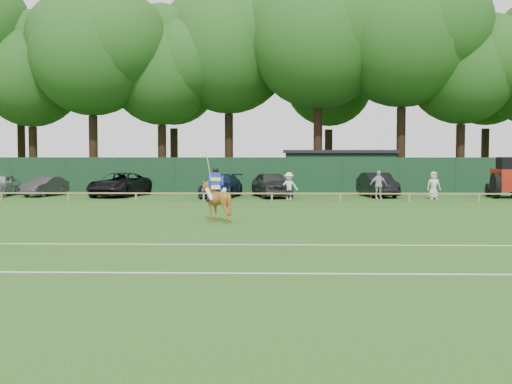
{
  "coord_description": "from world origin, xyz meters",
  "views": [
    {
      "loc": [
        1.21,
        -21.91,
        2.84
      ],
      "look_at": [
        0.5,
        3.0,
        1.4
      ],
      "focal_mm": 48.0,
      "sensor_mm": 36.0,
      "label": 1
    }
  ],
  "objects_px": {
    "spectator_mid": "(378,185)",
    "tractor": "(508,179)",
    "sedan_navy": "(221,186)",
    "suv_black": "(120,185)",
    "horse_chestnut": "(216,201)",
    "sedan_grey": "(45,186)",
    "spectator_left": "(289,186)",
    "estate_black": "(377,185)",
    "spectator_right": "(434,185)",
    "utility_shed": "(339,170)",
    "hatch_grey": "(272,184)"
  },
  "relations": [
    {
      "from": "utility_shed",
      "to": "tractor",
      "type": "xyz_separation_m",
      "value": [
        9.78,
        -8.67,
        -0.33
      ]
    },
    {
      "from": "spectator_left",
      "to": "spectator_mid",
      "type": "distance_m",
      "value": 5.45
    },
    {
      "from": "tractor",
      "to": "utility_shed",
      "type": "bearing_deg",
      "value": 140.54
    },
    {
      "from": "spectator_left",
      "to": "utility_shed",
      "type": "height_order",
      "value": "utility_shed"
    },
    {
      "from": "sedan_navy",
      "to": "utility_shed",
      "type": "xyz_separation_m",
      "value": [
        8.23,
        8.64,
        0.8
      ]
    },
    {
      "from": "hatch_grey",
      "to": "utility_shed",
      "type": "bearing_deg",
      "value": 45.96
    },
    {
      "from": "sedan_grey",
      "to": "hatch_grey",
      "type": "distance_m",
      "value": 14.85
    },
    {
      "from": "horse_chestnut",
      "to": "estate_black",
      "type": "bearing_deg",
      "value": -118.7
    },
    {
      "from": "hatch_grey",
      "to": "spectator_right",
      "type": "bearing_deg",
      "value": -22.05
    },
    {
      "from": "horse_chestnut",
      "to": "spectator_left",
      "type": "bearing_deg",
      "value": -103.26
    },
    {
      "from": "spectator_right",
      "to": "tractor",
      "type": "relative_size",
      "value": 0.54
    },
    {
      "from": "suv_black",
      "to": "estate_black",
      "type": "height_order",
      "value": "estate_black"
    },
    {
      "from": "suv_black",
      "to": "tractor",
      "type": "height_order",
      "value": "tractor"
    },
    {
      "from": "hatch_grey",
      "to": "utility_shed",
      "type": "distance_m",
      "value": 9.9
    },
    {
      "from": "sedan_grey",
      "to": "tractor",
      "type": "relative_size",
      "value": 1.24
    },
    {
      "from": "sedan_grey",
      "to": "tractor",
      "type": "bearing_deg",
      "value": 12.71
    },
    {
      "from": "spectator_mid",
      "to": "tractor",
      "type": "xyz_separation_m",
      "value": [
        8.31,
        1.54,
        0.34
      ]
    },
    {
      "from": "utility_shed",
      "to": "spectator_right",
      "type": "bearing_deg",
      "value": -64.07
    },
    {
      "from": "suv_black",
      "to": "estate_black",
      "type": "xyz_separation_m",
      "value": [
        16.69,
        0.09,
        0.0
      ]
    },
    {
      "from": "horse_chestnut",
      "to": "spectator_right",
      "type": "bearing_deg",
      "value": -130.49
    },
    {
      "from": "hatch_grey",
      "to": "utility_shed",
      "type": "xyz_separation_m",
      "value": [
        5.04,
        8.49,
        0.72
      ]
    },
    {
      "from": "horse_chestnut",
      "to": "sedan_grey",
      "type": "relative_size",
      "value": 0.44
    },
    {
      "from": "sedan_grey",
      "to": "horse_chestnut",
      "type": "bearing_deg",
      "value": -37.62
    },
    {
      "from": "sedan_navy",
      "to": "estate_black",
      "type": "xyz_separation_m",
      "value": [
        10.01,
        0.85,
        0.03
      ]
    },
    {
      "from": "sedan_grey",
      "to": "utility_shed",
      "type": "xyz_separation_m",
      "value": [
        19.87,
        7.75,
        0.9
      ]
    },
    {
      "from": "suv_black",
      "to": "spectator_mid",
      "type": "relative_size",
      "value": 3.17
    },
    {
      "from": "hatch_grey",
      "to": "tractor",
      "type": "xyz_separation_m",
      "value": [
        14.82,
        -0.18,
        0.39
      ]
    },
    {
      "from": "horse_chestnut",
      "to": "spectator_mid",
      "type": "xyz_separation_m",
      "value": [
        8.71,
        13.77,
        0.03
      ]
    },
    {
      "from": "sedan_grey",
      "to": "tractor",
      "type": "distance_m",
      "value": 29.67
    },
    {
      "from": "estate_black",
      "to": "tractor",
      "type": "distance_m",
      "value": 8.06
    },
    {
      "from": "sedan_grey",
      "to": "spectator_right",
      "type": "bearing_deg",
      "value": 9.27
    },
    {
      "from": "spectator_left",
      "to": "utility_shed",
      "type": "bearing_deg",
      "value": 66.74
    },
    {
      "from": "suv_black",
      "to": "hatch_grey",
      "type": "xyz_separation_m",
      "value": [
        9.87,
        -0.61,
        0.05
      ]
    },
    {
      "from": "sedan_grey",
      "to": "spectator_left",
      "type": "xyz_separation_m",
      "value": [
        15.9,
        -2.79,
        0.19
      ]
    },
    {
      "from": "sedan_grey",
      "to": "utility_shed",
      "type": "height_order",
      "value": "utility_shed"
    },
    {
      "from": "horse_chestnut",
      "to": "tractor",
      "type": "relative_size",
      "value": 0.54
    },
    {
      "from": "suv_black",
      "to": "sedan_navy",
      "type": "xyz_separation_m",
      "value": [
        6.68,
        -0.76,
        -0.03
      ]
    },
    {
      "from": "estate_black",
      "to": "spectator_left",
      "type": "relative_size",
      "value": 2.85
    },
    {
      "from": "estate_black",
      "to": "spectator_mid",
      "type": "height_order",
      "value": "spectator_mid"
    },
    {
      "from": "sedan_navy",
      "to": "tractor",
      "type": "height_order",
      "value": "tractor"
    },
    {
      "from": "estate_black",
      "to": "spectator_left",
      "type": "bearing_deg",
      "value": -162.68
    },
    {
      "from": "spectator_right",
      "to": "horse_chestnut",
      "type": "bearing_deg",
      "value": -135.81
    },
    {
      "from": "sedan_grey",
      "to": "hatch_grey",
      "type": "height_order",
      "value": "hatch_grey"
    },
    {
      "from": "spectator_left",
      "to": "spectator_right",
      "type": "height_order",
      "value": "spectator_right"
    },
    {
      "from": "sedan_navy",
      "to": "spectator_mid",
      "type": "xyz_separation_m",
      "value": [
        9.7,
        -1.57,
        0.14
      ]
    },
    {
      "from": "hatch_grey",
      "to": "utility_shed",
      "type": "height_order",
      "value": "utility_shed"
    },
    {
      "from": "hatch_grey",
      "to": "utility_shed",
      "type": "relative_size",
      "value": 0.57
    },
    {
      "from": "horse_chestnut",
      "to": "spectator_left",
      "type": "height_order",
      "value": "horse_chestnut"
    },
    {
      "from": "sedan_grey",
      "to": "spectator_mid",
      "type": "bearing_deg",
      "value": 7.91
    },
    {
      "from": "sedan_navy",
      "to": "estate_black",
      "type": "bearing_deg",
      "value": 13.16
    }
  ]
}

